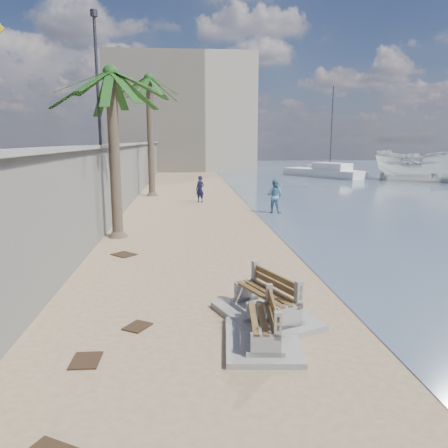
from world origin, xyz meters
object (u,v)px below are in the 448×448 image
bench_near (262,325)px  person_b (275,194)px  palm_back (149,80)px  boat_cruiser (422,164)px  yacht_far (323,174)px  bench_far (266,300)px  palm_mid (111,75)px  sailboat_west (330,167)px  person_a (200,187)px

bench_near → person_b: size_ratio=1.07×
palm_back → person_b: size_ratio=4.41×
boat_cruiser → yacht_far: 9.56m
bench_far → palm_back: bearing=100.4°
palm_mid → person_b: (7.40, 5.23, -5.20)m
bench_far → palm_back: size_ratio=0.31×
sailboat_west → bench_near: bearing=-109.9°
bench_near → palm_mid: palm_mid is taller
bench_far → palm_mid: (-4.39, 8.53, 5.77)m
boat_cruiser → yacht_far: (-7.59, 5.67, -1.28)m
bench_near → boat_cruiser: boat_cruiser is taller
person_a → sailboat_west: bearing=98.7°
person_b → bench_near: bearing=111.0°
person_a → boat_cruiser: boat_cruiser is taller
bench_near → yacht_far: bearing=70.7°
bench_far → palm_back: 23.26m
yacht_far → palm_mid: bearing=114.9°
person_a → palm_back: bearing=171.4°
bench_near → person_b: 15.28m
palm_back → yacht_far: palm_back is taller
bench_far → person_a: size_ratio=1.43×
boat_cruiser → sailboat_west: size_ratio=0.38×
palm_back → sailboat_west: bearing=50.7°
bench_near → sailboat_west: (17.75, 49.06, -0.01)m
palm_mid → person_a: 11.47m
bench_near → bench_far: size_ratio=0.79×
person_b → person_a: bearing=-15.2°
sailboat_west → person_a: bearing=-121.4°
palm_back → yacht_far: (16.75, 14.31, -7.37)m
bench_far → yacht_far: size_ratio=0.29×
palm_mid → boat_cruiser: palm_mid is taller
palm_back → palm_mid: bearing=-91.8°
bench_far → boat_cruiser: 36.58m
bench_far → palm_mid: 11.20m
person_a → person_b: bearing=-8.5°
person_b → boat_cruiser: 24.02m
bench_far → yacht_far: bearing=70.5°
palm_mid → person_a: palm_mid is taller
palm_back → boat_cruiser: 26.53m
bench_far → boat_cruiser: bearing=56.2°
bench_near → yacht_far: yacht_far is taller
bench_near → palm_mid: size_ratio=0.30×
palm_back → person_b: palm_back is taller
palm_mid → bench_near: bearing=-67.0°
person_a → boat_cruiser: 24.46m
palm_mid → boat_cruiser: (24.74, 21.83, -4.56)m
person_a → yacht_far: person_a is taller
bench_near → bench_far: bearing=75.9°
boat_cruiser → yacht_far: size_ratio=0.44×
palm_back → sailboat_west: 34.64m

